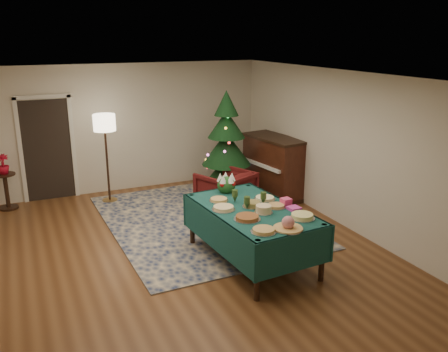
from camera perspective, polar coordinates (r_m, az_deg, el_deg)
name	(u,v)px	position (r m, az deg, el deg)	size (l,w,h in m)	color
room_shell	(179,169)	(7.05, -5.47, 0.82)	(7.00, 7.00, 7.00)	#593319
doorway	(47,147)	(10.17, -20.50, 3.30)	(1.08, 0.04, 2.16)	black
rug	(201,220)	(8.69, -2.78, -5.35)	(3.20, 4.20, 0.02)	#14234D
buffet_table	(252,219)	(6.98, 3.41, -5.19)	(1.43, 2.25, 0.84)	black
platter_0	(264,231)	(6.12, 4.79, -6.56)	(0.33, 0.33, 0.05)	silver
platter_1	(288,224)	(6.23, 7.71, -5.78)	(0.40, 0.40, 0.18)	silver
platter_2	(302,216)	(6.62, 9.39, -4.81)	(0.35, 0.35, 0.07)	silver
platter_3	(247,218)	(6.51, 2.81, -5.04)	(0.37, 0.37, 0.06)	silver
platter_4	(264,209)	(6.75, 4.78, -4.02)	(0.26, 0.26, 0.11)	silver
platter_5	(276,206)	(6.99, 6.27, -3.61)	(0.29, 0.29, 0.05)	silver
platter_6	(223,208)	(6.85, -0.07, -3.89)	(0.34, 0.34, 0.06)	silver
platter_7	(252,204)	(6.97, 3.38, -3.44)	(0.29, 0.29, 0.08)	silver
platter_8	(265,198)	(7.29, 4.93, -2.69)	(0.33, 0.33, 0.05)	silver
platter_9	(219,200)	(7.20, -0.63, -2.88)	(0.29, 0.29, 0.05)	silver
goblet_0	(235,196)	(7.13, 1.32, -2.39)	(0.09, 0.09, 0.20)	#2D471E
goblet_1	(263,198)	(7.05, 4.76, -2.66)	(0.09, 0.09, 0.20)	#2D471E
goblet_2	(247,203)	(6.85, 2.78, -3.22)	(0.09, 0.09, 0.20)	#2D471E
napkin_stack	(294,208)	(6.93, 8.42, -3.87)	(0.17, 0.17, 0.04)	#D53BA5
gift_box	(286,202)	(7.07, 7.47, -3.11)	(0.13, 0.13, 0.11)	#E53F77
centerpiece	(226,183)	(7.57, 0.28, -0.89)	(0.30, 0.30, 0.35)	#1E4C1E
armchair	(226,190)	(8.90, 0.21, -1.73)	(0.88, 0.83, 0.91)	#4C1010
floor_lamp	(105,128)	(9.58, -14.16, 5.62)	(0.43, 0.43, 1.78)	#A57F3F
side_table	(7,192)	(10.08, -24.68, -1.74)	(0.40, 0.40, 0.71)	black
potted_plant	(3,168)	(9.95, -25.01, 0.83)	(0.21, 0.38, 0.21)	#B80D22
christmas_tree	(226,151)	(9.62, 0.28, 3.04)	(1.58, 1.58, 2.22)	black
piano	(274,167)	(9.90, 6.01, 1.06)	(0.86, 1.53, 1.26)	black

